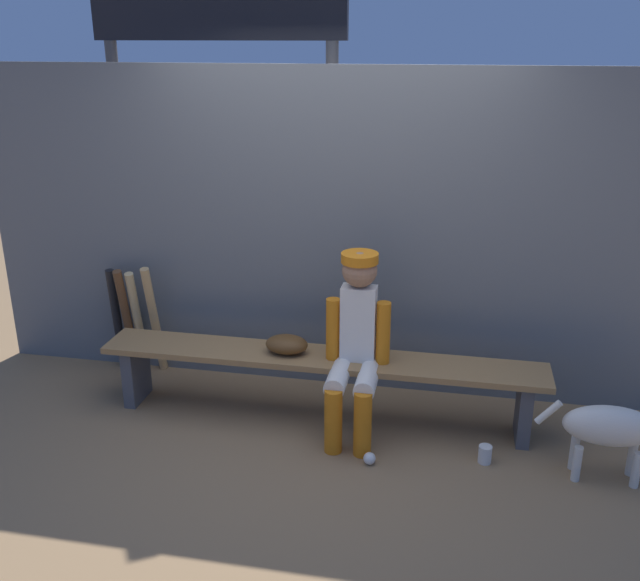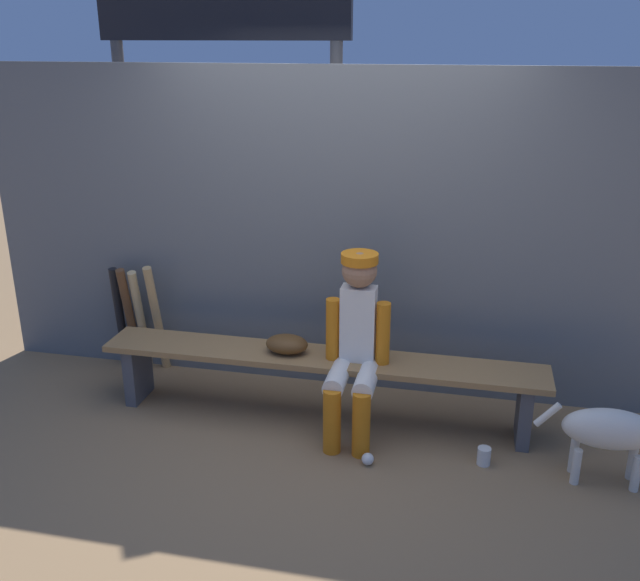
{
  "view_description": "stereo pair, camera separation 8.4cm",
  "coord_description": "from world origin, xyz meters",
  "px_view_note": "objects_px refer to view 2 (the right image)",
  "views": [
    {
      "loc": [
        0.81,
        -4.08,
        2.42
      ],
      "look_at": [
        0.0,
        0.0,
        0.91
      ],
      "focal_mm": 39.56,
      "sensor_mm": 36.0,
      "label": 1
    },
    {
      "loc": [
        0.9,
        -4.06,
        2.42
      ],
      "look_at": [
        0.0,
        0.0,
        0.91
      ],
      "focal_mm": 39.56,
      "sensor_mm": 36.0,
      "label": 2
    }
  ],
  "objects_px": {
    "bat_wood_natural": "(141,319)",
    "bat_aluminum_black": "(120,318)",
    "bat_wood_tan": "(157,319)",
    "bat_wood_dark": "(130,318)",
    "cup_on_ground": "(484,456)",
    "scoreboard": "(230,32)",
    "baseball": "(368,459)",
    "player_seated": "(355,340)",
    "baseball_glove": "(287,344)",
    "cup_on_bench": "(342,349)",
    "dog": "(620,431)",
    "dugout_bench": "(320,368)"
  },
  "relations": [
    {
      "from": "cup_on_ground",
      "to": "cup_on_bench",
      "type": "relative_size",
      "value": 1.0
    },
    {
      "from": "bat_wood_tan",
      "to": "bat_wood_dark",
      "type": "height_order",
      "value": "bat_wood_tan"
    },
    {
      "from": "cup_on_ground",
      "to": "bat_aluminum_black",
      "type": "bearing_deg",
      "value": 164.55
    },
    {
      "from": "bat_wood_tan",
      "to": "bat_aluminum_black",
      "type": "xyz_separation_m",
      "value": [
        -0.31,
        0.02,
        -0.03
      ]
    },
    {
      "from": "bat_wood_dark",
      "to": "baseball",
      "type": "relative_size",
      "value": 11.42
    },
    {
      "from": "cup_on_bench",
      "to": "dugout_bench",
      "type": "bearing_deg",
      "value": -174.32
    },
    {
      "from": "dugout_bench",
      "to": "player_seated",
      "type": "xyz_separation_m",
      "value": [
        0.25,
        -0.11,
        0.27
      ]
    },
    {
      "from": "bat_wood_tan",
      "to": "cup_on_bench",
      "type": "height_order",
      "value": "bat_wood_tan"
    },
    {
      "from": "bat_wood_natural",
      "to": "cup_on_ground",
      "type": "relative_size",
      "value": 7.47
    },
    {
      "from": "baseball",
      "to": "dog",
      "type": "distance_m",
      "value": 1.44
    },
    {
      "from": "bat_wood_natural",
      "to": "bat_aluminum_black",
      "type": "bearing_deg",
      "value": -177.25
    },
    {
      "from": "baseball_glove",
      "to": "bat_wood_dark",
      "type": "distance_m",
      "value": 1.39
    },
    {
      "from": "bat_wood_dark",
      "to": "bat_aluminum_black",
      "type": "height_order",
      "value": "bat_wood_dark"
    },
    {
      "from": "player_seated",
      "to": "bat_aluminum_black",
      "type": "bearing_deg",
      "value": 164.1
    },
    {
      "from": "bat_aluminum_black",
      "to": "scoreboard",
      "type": "relative_size",
      "value": 0.23
    },
    {
      "from": "player_seated",
      "to": "dog",
      "type": "height_order",
      "value": "player_seated"
    },
    {
      "from": "baseball",
      "to": "cup_on_ground",
      "type": "xyz_separation_m",
      "value": [
        0.68,
        0.15,
        0.02
      ]
    },
    {
      "from": "dugout_bench",
      "to": "scoreboard",
      "type": "relative_size",
      "value": 0.84
    },
    {
      "from": "baseball_glove",
      "to": "bat_wood_tan",
      "type": "relative_size",
      "value": 0.32
    },
    {
      "from": "dugout_bench",
      "to": "cup_on_bench",
      "type": "height_order",
      "value": "cup_on_bench"
    },
    {
      "from": "baseball_glove",
      "to": "baseball",
      "type": "distance_m",
      "value": 0.92
    },
    {
      "from": "dugout_bench",
      "to": "dog",
      "type": "xyz_separation_m",
      "value": [
        1.8,
        -0.35,
        -0.03
      ]
    },
    {
      "from": "player_seated",
      "to": "cup_on_bench",
      "type": "bearing_deg",
      "value": 130.15
    },
    {
      "from": "bat_wood_tan",
      "to": "dog",
      "type": "bearing_deg",
      "value": -13.53
    },
    {
      "from": "player_seated",
      "to": "cup_on_bench",
      "type": "xyz_separation_m",
      "value": [
        -0.11,
        0.13,
        -0.12
      ]
    },
    {
      "from": "baseball_glove",
      "to": "cup_on_ground",
      "type": "distance_m",
      "value": 1.41
    },
    {
      "from": "player_seated",
      "to": "baseball",
      "type": "xyz_separation_m",
      "value": [
        0.15,
        -0.36,
        -0.6
      ]
    },
    {
      "from": "baseball_glove",
      "to": "bat_wood_dark",
      "type": "height_order",
      "value": "bat_wood_dark"
    },
    {
      "from": "player_seated",
      "to": "bat_wood_natural",
      "type": "xyz_separation_m",
      "value": [
        -1.73,
        0.55,
        -0.23
      ]
    },
    {
      "from": "bat_wood_tan",
      "to": "baseball",
      "type": "relative_size",
      "value": 11.85
    },
    {
      "from": "bat_wood_tan",
      "to": "cup_on_ground",
      "type": "xyz_separation_m",
      "value": [
        2.4,
        -0.73,
        -0.38
      ]
    },
    {
      "from": "bat_wood_tan",
      "to": "cup_on_bench",
      "type": "xyz_separation_m",
      "value": [
        1.47,
        -0.39,
        0.08
      ]
    },
    {
      "from": "bat_wood_dark",
      "to": "cup_on_bench",
      "type": "xyz_separation_m",
      "value": [
        1.69,
        -0.39,
        0.09
      ]
    },
    {
      "from": "bat_wood_dark",
      "to": "baseball",
      "type": "xyz_separation_m",
      "value": [
        1.95,
        -0.88,
        -0.38
      ]
    },
    {
      "from": "bat_wood_dark",
      "to": "bat_wood_natural",
      "type": "bearing_deg",
      "value": 20.92
    },
    {
      "from": "baseball",
      "to": "dog",
      "type": "xyz_separation_m",
      "value": [
        1.4,
        0.13,
        0.3
      ]
    },
    {
      "from": "dugout_bench",
      "to": "bat_wood_natural",
      "type": "bearing_deg",
      "value": 163.6
    },
    {
      "from": "baseball",
      "to": "cup_on_bench",
      "type": "distance_m",
      "value": 0.73
    },
    {
      "from": "bat_wood_tan",
      "to": "bat_wood_dark",
      "type": "xyz_separation_m",
      "value": [
        -0.22,
        0.0,
        -0.02
      ]
    },
    {
      "from": "dugout_bench",
      "to": "baseball_glove",
      "type": "xyz_separation_m",
      "value": [
        -0.22,
        0.0,
        0.15
      ]
    },
    {
      "from": "baseball_glove",
      "to": "dog",
      "type": "bearing_deg",
      "value": -9.69
    },
    {
      "from": "cup_on_bench",
      "to": "scoreboard",
      "type": "bearing_deg",
      "value": 127.9
    },
    {
      "from": "scoreboard",
      "to": "dog",
      "type": "height_order",
      "value": "scoreboard"
    },
    {
      "from": "player_seated",
      "to": "bat_wood_tan",
      "type": "xyz_separation_m",
      "value": [
        -1.58,
        0.52,
        -0.2
      ]
    },
    {
      "from": "dugout_bench",
      "to": "cup_on_bench",
      "type": "bearing_deg",
      "value": 5.68
    },
    {
      "from": "player_seated",
      "to": "bat_wood_natural",
      "type": "height_order",
      "value": "player_seated"
    },
    {
      "from": "bat_wood_dark",
      "to": "baseball",
      "type": "bearing_deg",
      "value": -24.44
    },
    {
      "from": "cup_on_bench",
      "to": "bat_wood_tan",
      "type": "bearing_deg",
      "value": 165.05
    },
    {
      "from": "cup_on_ground",
      "to": "scoreboard",
      "type": "xyz_separation_m",
      "value": [
        -2.16,
        1.92,
        2.39
      ]
    },
    {
      "from": "cup_on_ground",
      "to": "bat_wood_tan",
      "type": "bearing_deg",
      "value": 163.09
    }
  ]
}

